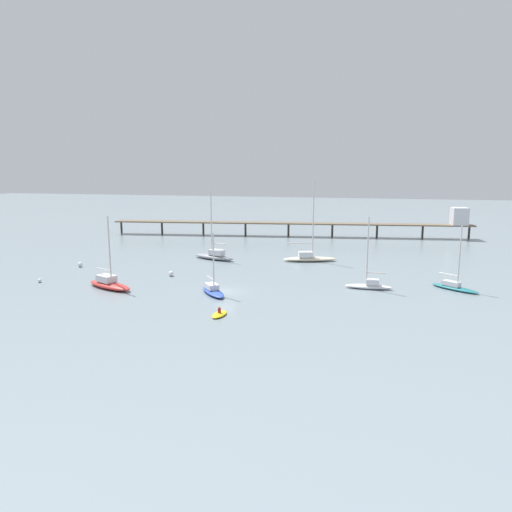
{
  "coord_description": "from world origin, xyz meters",
  "views": [
    {
      "loc": [
        18.67,
        -61.31,
        17.01
      ],
      "look_at": [
        0.0,
        18.82,
        1.5
      ],
      "focal_mm": 33.72,
      "sensor_mm": 36.0,
      "label": 1
    }
  ],
  "objects_px": {
    "sailboat_cream": "(309,257)",
    "dinghy_yellow": "(219,314)",
    "mooring_buoy_inner": "(40,281)",
    "sailboat_gray": "(214,255)",
    "sailboat_white": "(369,284)",
    "sailboat_red": "(109,283)",
    "mooring_buoy_near": "(80,265)",
    "sailboat_teal": "(454,286)",
    "mooring_buoy_far": "(171,274)",
    "pier": "(344,221)",
    "sailboat_blue": "(213,290)"
  },
  "relations": [
    {
      "from": "sailboat_teal",
      "to": "mooring_buoy_far",
      "type": "xyz_separation_m",
      "value": [
        -41.7,
        -1.08,
        -0.2
      ]
    },
    {
      "from": "sailboat_gray",
      "to": "sailboat_red",
      "type": "distance_m",
      "value": 24.82
    },
    {
      "from": "sailboat_teal",
      "to": "sailboat_gray",
      "type": "bearing_deg",
      "value": 161.07
    },
    {
      "from": "dinghy_yellow",
      "to": "sailboat_gray",
      "type": "bearing_deg",
      "value": 108.98
    },
    {
      "from": "sailboat_white",
      "to": "mooring_buoy_near",
      "type": "relative_size",
      "value": 12.22
    },
    {
      "from": "sailboat_teal",
      "to": "dinghy_yellow",
      "type": "height_order",
      "value": "sailboat_teal"
    },
    {
      "from": "sailboat_teal",
      "to": "sailboat_cream",
      "type": "xyz_separation_m",
      "value": [
        -22.11,
        15.75,
        0.19
      ]
    },
    {
      "from": "pier",
      "to": "sailboat_red",
      "type": "height_order",
      "value": "sailboat_red"
    },
    {
      "from": "pier",
      "to": "sailboat_teal",
      "type": "xyz_separation_m",
      "value": [
        17.61,
        -47.3,
        -3.24
      ]
    },
    {
      "from": "sailboat_gray",
      "to": "mooring_buoy_inner",
      "type": "distance_m",
      "value": 30.14
    },
    {
      "from": "sailboat_white",
      "to": "dinghy_yellow",
      "type": "xyz_separation_m",
      "value": [
        -16.78,
        -16.54,
        -0.47
      ]
    },
    {
      "from": "mooring_buoy_near",
      "to": "sailboat_cream",
      "type": "bearing_deg",
      "value": 20.29
    },
    {
      "from": "pier",
      "to": "mooring_buoy_far",
      "type": "height_order",
      "value": "pier"
    },
    {
      "from": "sailboat_blue",
      "to": "dinghy_yellow",
      "type": "xyz_separation_m",
      "value": [
        3.73,
        -9.0,
        -0.37
      ]
    },
    {
      "from": "pier",
      "to": "sailboat_white",
      "type": "relative_size",
      "value": 8.52
    },
    {
      "from": "sailboat_cream",
      "to": "sailboat_red",
      "type": "distance_m",
      "value": 36.01
    },
    {
      "from": "sailboat_gray",
      "to": "sailboat_cream",
      "type": "xyz_separation_m",
      "value": [
        17.24,
        2.25,
        -0.0
      ]
    },
    {
      "from": "sailboat_blue",
      "to": "sailboat_cream",
      "type": "bearing_deg",
      "value": 68.67
    },
    {
      "from": "mooring_buoy_inner",
      "to": "sailboat_blue",
      "type": "bearing_deg",
      "value": -0.65
    },
    {
      "from": "pier",
      "to": "mooring_buoy_inner",
      "type": "height_order",
      "value": "pier"
    },
    {
      "from": "sailboat_blue",
      "to": "sailboat_red",
      "type": "distance_m",
      "value": 15.23
    },
    {
      "from": "sailboat_teal",
      "to": "sailboat_white",
      "type": "distance_m",
      "value": 11.7
    },
    {
      "from": "sailboat_white",
      "to": "mooring_buoy_near",
      "type": "xyz_separation_m",
      "value": [
        -48.07,
        3.99,
        -0.26
      ]
    },
    {
      "from": "pier",
      "to": "sailboat_white",
      "type": "distance_m",
      "value": 49.87
    },
    {
      "from": "mooring_buoy_inner",
      "to": "mooring_buoy_far",
      "type": "bearing_deg",
      "value": 25.49
    },
    {
      "from": "dinghy_yellow",
      "to": "sailboat_blue",
      "type": "bearing_deg",
      "value": 112.52
    },
    {
      "from": "sailboat_teal",
      "to": "mooring_buoy_far",
      "type": "height_order",
      "value": "sailboat_teal"
    },
    {
      "from": "sailboat_teal",
      "to": "dinghy_yellow",
      "type": "xyz_separation_m",
      "value": [
        -28.29,
        -18.64,
        -0.4
      ]
    },
    {
      "from": "pier",
      "to": "mooring_buoy_inner",
      "type": "relative_size",
      "value": 148.93
    },
    {
      "from": "sailboat_red",
      "to": "dinghy_yellow",
      "type": "xyz_separation_m",
      "value": [
        18.95,
        -8.61,
        -0.51
      ]
    },
    {
      "from": "sailboat_gray",
      "to": "sailboat_white",
      "type": "relative_size",
      "value": 1.27
    },
    {
      "from": "sailboat_blue",
      "to": "mooring_buoy_near",
      "type": "distance_m",
      "value": 29.87
    },
    {
      "from": "mooring_buoy_far",
      "to": "sailboat_teal",
      "type": "bearing_deg",
      "value": 1.48
    },
    {
      "from": "sailboat_red",
      "to": "mooring_buoy_near",
      "type": "relative_size",
      "value": 12.33
    },
    {
      "from": "sailboat_red",
      "to": "sailboat_gray",
      "type": "bearing_deg",
      "value": 71.44
    },
    {
      "from": "mooring_buoy_far",
      "to": "sailboat_blue",
      "type": "bearing_deg",
      "value": -41.5
    },
    {
      "from": "pier",
      "to": "sailboat_white",
      "type": "xyz_separation_m",
      "value": [
        6.1,
        -49.39,
        -3.18
      ]
    },
    {
      "from": "sailboat_gray",
      "to": "sailboat_white",
      "type": "distance_m",
      "value": 31.9
    },
    {
      "from": "pier",
      "to": "sailboat_white",
      "type": "bearing_deg",
      "value": -82.96
    },
    {
      "from": "sailboat_blue",
      "to": "sailboat_red",
      "type": "xyz_separation_m",
      "value": [
        -15.22,
        -0.39,
        0.14
      ]
    },
    {
      "from": "mooring_buoy_near",
      "to": "mooring_buoy_far",
      "type": "bearing_deg",
      "value": -9.43
    },
    {
      "from": "sailboat_cream",
      "to": "mooring_buoy_inner",
      "type": "xyz_separation_m",
      "value": [
        -36.91,
        -25.08,
        -0.51
      ]
    },
    {
      "from": "sailboat_blue",
      "to": "mooring_buoy_near",
      "type": "xyz_separation_m",
      "value": [
        -27.56,
        11.53,
        -0.16
      ]
    },
    {
      "from": "sailboat_red",
      "to": "sailboat_white",
      "type": "bearing_deg",
      "value": 12.52
    },
    {
      "from": "sailboat_red",
      "to": "mooring_buoy_inner",
      "type": "height_order",
      "value": "sailboat_red"
    },
    {
      "from": "sailboat_cream",
      "to": "mooring_buoy_near",
      "type": "bearing_deg",
      "value": -159.71
    },
    {
      "from": "sailboat_cream",
      "to": "dinghy_yellow",
      "type": "height_order",
      "value": "sailboat_cream"
    },
    {
      "from": "mooring_buoy_far",
      "to": "sailboat_gray",
      "type": "bearing_deg",
      "value": 80.82
    },
    {
      "from": "sailboat_cream",
      "to": "mooring_buoy_inner",
      "type": "distance_m",
      "value": 44.63
    },
    {
      "from": "sailboat_teal",
      "to": "sailboat_white",
      "type": "relative_size",
      "value": 0.89
    }
  ]
}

